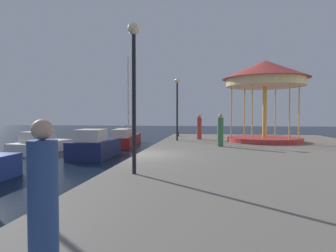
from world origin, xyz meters
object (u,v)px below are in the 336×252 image
object	(u,v)px
bollard_center	(178,134)
person_mid_promenade	(220,131)
lamp_post_mid_promenade	(134,71)
sailboat_red	(126,138)
lamp_post_far_end	(177,98)
person_far_corner	(43,198)
person_near_carousel	(199,127)
motorboat_white	(41,145)
motorboat_navy	(94,146)
carousel	(265,81)

from	to	relation	value
bollard_center	person_mid_promenade	xyz separation A→B (m)	(3.21, -7.90, 0.67)
lamp_post_mid_promenade	bollard_center	bearing A→B (deg)	91.12
sailboat_red	bollard_center	bearing A→B (deg)	3.55
lamp_post_far_end	person_mid_promenade	distance (m)	4.98
sailboat_red	lamp_post_mid_promenade	distance (m)	17.00
lamp_post_mid_promenade	person_far_corner	xyz separation A→B (m)	(0.29, -5.45, -2.25)
sailboat_red	person_near_carousel	bearing A→B (deg)	-23.17
motorboat_white	sailboat_red	world-z (taller)	sailboat_red
motorboat_white	person_far_corner	distance (m)	18.56
sailboat_red	lamp_post_mid_promenade	world-z (taller)	sailboat_red
lamp_post_mid_promenade	person_far_corner	distance (m)	5.90
motorboat_navy	carousel	world-z (taller)	carousel
motorboat_navy	motorboat_white	bearing A→B (deg)	158.05
motorboat_white	lamp_post_far_end	size ratio (longest dim) A/B	1.14
lamp_post_far_end	lamp_post_mid_promenade	bearing A→B (deg)	-90.39
person_far_corner	sailboat_red	bearing A→B (deg)	103.21
carousel	lamp_post_far_end	distance (m)	5.95
motorboat_white	bollard_center	xyz separation A→B (m)	(8.89, 5.81, 0.45)
lamp_post_mid_promenade	lamp_post_far_end	size ratio (longest dim) A/B	1.03
person_near_carousel	carousel	bearing A→B (deg)	-18.71
bollard_center	person_mid_promenade	world-z (taller)	person_mid_promenade
motorboat_navy	lamp_post_far_end	distance (m)	6.52
sailboat_red	bollard_center	size ratio (longest dim) A/B	19.57
person_far_corner	motorboat_navy	bearing A→B (deg)	109.28
sailboat_red	bollard_center	distance (m)	4.45
lamp_post_mid_promenade	person_mid_promenade	world-z (taller)	lamp_post_mid_promenade
carousel	motorboat_navy	bearing A→B (deg)	-163.17
motorboat_white	carousel	bearing A→B (deg)	5.11
motorboat_white	person_mid_promenade	world-z (taller)	person_mid_promenade
motorboat_white	sailboat_red	xyz separation A→B (m)	(4.46, 5.53, 0.04)
sailboat_red	lamp_post_mid_promenade	bearing A→B (deg)	-73.48
sailboat_red	person_mid_promenade	xyz separation A→B (m)	(7.64, -7.63, 1.08)
sailboat_red	person_near_carousel	xyz separation A→B (m)	(6.32, -2.70, 1.08)
motorboat_white	carousel	world-z (taller)	carousel
lamp_post_far_end	person_far_corner	distance (m)	17.49
carousel	motorboat_white	bearing A→B (deg)	-174.89
person_far_corner	person_near_carousel	bearing A→B (deg)	86.09
lamp_post_mid_promenade	person_near_carousel	size ratio (longest dim) A/B	2.43
sailboat_red	lamp_post_mid_promenade	xyz separation A→B (m)	(4.74, -16.00, 3.25)
lamp_post_far_end	person_far_corner	xyz separation A→B (m)	(0.21, -17.36, -2.17)
person_mid_promenade	lamp_post_far_end	bearing A→B (deg)	128.45
motorboat_navy	person_mid_promenade	bearing A→B (deg)	-1.92
person_mid_promenade	carousel	bearing A→B (deg)	48.57
motorboat_navy	person_far_corner	bearing A→B (deg)	-70.72
lamp_post_far_end	sailboat_red	bearing A→B (deg)	139.71
bollard_center	person_far_corner	bearing A→B (deg)	-88.40
carousel	lamp_post_far_end	xyz separation A→B (m)	(-5.85, 0.09, -1.05)
lamp_post_mid_promenade	motorboat_navy	bearing A→B (deg)	118.25
bollard_center	sailboat_red	bearing A→B (deg)	-176.45
person_mid_promenade	person_near_carousel	bearing A→B (deg)	104.98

